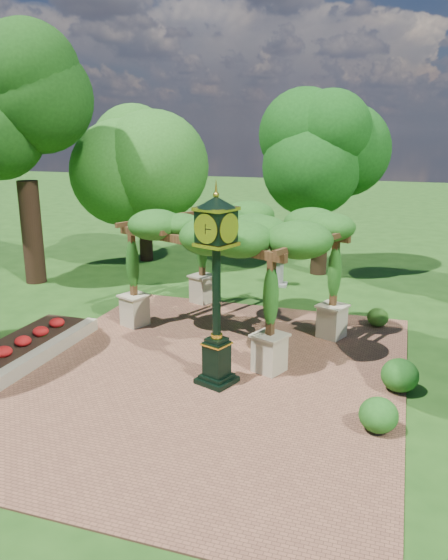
% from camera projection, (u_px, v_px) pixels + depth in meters
% --- Properties ---
extents(ground, '(120.00, 120.00, 0.00)m').
position_uv_depth(ground, '(192.00, 392.00, 13.39)').
color(ground, '#1E4714').
rests_on(ground, ground).
extents(brick_plaza, '(10.00, 12.00, 0.04)m').
position_uv_depth(brick_plaza, '(206.00, 374.00, 14.30)').
color(brick_plaza, brown).
rests_on(brick_plaza, ground).
extents(border_wall, '(0.35, 5.00, 0.40)m').
position_uv_depth(border_wall, '(45.00, 353.00, 15.19)').
color(border_wall, '#C6B793').
rests_on(border_wall, ground).
extents(flower_bed, '(1.50, 5.00, 0.36)m').
position_uv_depth(flower_bed, '(18.00, 350.00, 15.47)').
color(flower_bed, red).
rests_on(flower_bed, ground).
extents(pedestal_clock, '(1.21, 1.21, 4.80)m').
position_uv_depth(pedestal_clock, '(216.00, 274.00, 13.06)').
color(pedestal_clock, black).
rests_on(pedestal_clock, brick_plaza).
extents(pergola, '(7.29, 5.99, 3.95)m').
position_uv_depth(pergola, '(231.00, 231.00, 16.52)').
color(pergola, '#C2B590').
rests_on(pergola, brick_plaza).
extents(sundial, '(0.67, 0.67, 1.11)m').
position_uv_depth(sundial, '(280.00, 274.00, 22.36)').
color(sundial, gray).
rests_on(sundial, ground).
extents(shrub_front, '(0.94, 0.94, 0.75)m').
position_uv_depth(shrub_front, '(379.00, 415.00, 11.49)').
color(shrub_front, '#205919').
rests_on(shrub_front, brick_plaza).
extents(shrub_mid, '(1.18, 1.18, 0.81)m').
position_uv_depth(shrub_mid, '(400.00, 375.00, 13.27)').
color(shrub_mid, '#1E5718').
rests_on(shrub_mid, brick_plaza).
extents(shrub_back, '(0.72, 0.72, 0.62)m').
position_uv_depth(shrub_back, '(378.00, 317.00, 17.67)').
color(shrub_back, '#2C5919').
rests_on(shrub_back, brick_plaza).
extents(tree_west_near, '(4.37, 4.37, 10.92)m').
position_uv_depth(tree_west_near, '(19.00, 96.00, 21.06)').
color(tree_west_near, '#311D13').
rests_on(tree_west_near, ground).
extents(tree_west_far, '(4.52, 4.52, 6.85)m').
position_uv_depth(tree_west_far, '(143.00, 163.00, 25.64)').
color(tree_west_far, black).
rests_on(tree_west_far, ground).
extents(tree_north, '(4.01, 4.01, 7.98)m').
position_uv_depth(tree_north, '(324.00, 148.00, 22.93)').
color(tree_north, black).
rests_on(tree_north, ground).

